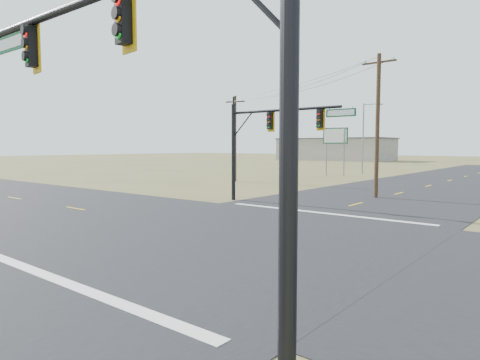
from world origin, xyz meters
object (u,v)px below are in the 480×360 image
mast_arm_near (137,57)px  highway_sign (335,142)px  bare_tree_b (293,135)px  mast_arm_far (272,130)px  utility_pole_near (377,124)px  streetlight_c (365,134)px  bare_tree_a (291,138)px  utility_pole_far (235,137)px

mast_arm_near → highway_sign: bearing=119.5°
bare_tree_b → mast_arm_far: bearing=-60.0°
utility_pole_near → streetlight_c: (-11.01, 24.15, -0.03)m
utility_pole_near → bare_tree_a: size_ratio=1.74×
utility_pole_near → streetlight_c: bearing=114.5°
highway_sign → bare_tree_b: bare_tree_b is taller
utility_pole_far → highway_sign: size_ratio=1.48×
utility_pole_far → highway_sign: utility_pole_far is taller
mast_arm_far → streetlight_c: (-7.09, 31.49, 0.49)m
bare_tree_a → bare_tree_b: size_ratio=0.87×
mast_arm_far → bare_tree_b: bare_tree_b is taller
streetlight_c → bare_tree_b: 13.45m
mast_arm_near → utility_pole_far: 35.51m
mast_arm_near → highway_sign: mast_arm_near is taller
mast_arm_near → bare_tree_a: size_ratio=1.88×
utility_pole_near → highway_sign: 22.82m
mast_arm_near → streetlight_c: bearing=115.7°
mast_arm_far → utility_pole_near: bearing=67.7°
utility_pole_near → utility_pole_far: (-16.69, 4.53, -0.62)m
highway_sign → streetlight_c: (1.59, 5.14, 0.97)m
mast_arm_far → bare_tree_b: bearing=125.7°
mast_arm_near → bare_tree_a: mast_arm_near is taller
mast_arm_far → bare_tree_a: bearing=124.6°
mast_arm_near → mast_arm_far: 18.67m
mast_arm_far → streetlight_c: 32.28m
utility_pole_near → bare_tree_a: utility_pole_near is taller
streetlight_c → bare_tree_a: (-3.46, -12.32, -0.60)m
utility_pole_far → streetlight_c: (5.69, 19.62, 0.59)m
mast_arm_far → streetlight_c: streetlight_c is taller
utility_pole_near → bare_tree_b: size_ratio=1.51×
highway_sign → streetlight_c: 5.47m
mast_arm_far → utility_pole_far: bearing=142.9°
mast_arm_near → utility_pole_far: utility_pole_far is taller
mast_arm_near → mast_arm_far: bearing=124.3°
highway_sign → bare_tree_a: (-1.87, -7.17, 0.37)m
mast_arm_near → utility_pole_near: size_ratio=1.08×
highway_sign → mast_arm_near: bearing=-75.6°
mast_arm_far → mast_arm_near: bearing=-58.0°
bare_tree_a → mast_arm_near: bearing=-62.4°
utility_pole_far → highway_sign: bearing=74.2°
mast_arm_far → utility_pole_far: (-12.77, 11.87, -0.10)m
utility_pole_near → streetlight_c: utility_pole_near is taller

